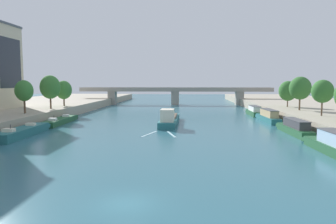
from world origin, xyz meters
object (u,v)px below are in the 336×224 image
object	(u,v)px
moored_boat_left_upstream	(23,132)
moored_boat_right_gap_after	(254,111)
tree_left_third	(24,91)
tree_right_third	(323,91)
tree_right_past_mid	(288,91)
moored_boat_right_upstream	(295,128)
tree_right_second	(300,88)
tree_left_nearest	(50,87)
moored_boat_right_far	(268,117)
bridge_far	(175,93)
barge_midriver	(169,119)
tree_left_end_of_row	(64,90)
moored_boat_left_midway	(61,121)

from	to	relation	value
moored_boat_left_upstream	moored_boat_right_gap_after	xyz separation A→B (m)	(43.20, 33.41, 0.36)
tree_left_third	tree_right_third	bearing A→B (deg)	-1.61
tree_left_third	tree_right_past_mid	size ratio (longest dim) A/B	1.02
moored_boat_right_upstream	tree_right_second	world-z (taller)	tree_right_second
tree_left_nearest	moored_boat_left_upstream	bearing A→B (deg)	-76.74
moored_boat_right_upstream	moored_boat_right_gap_after	world-z (taller)	moored_boat_right_upstream
moored_boat_right_far	tree_right_past_mid	bearing A→B (deg)	56.15
moored_boat_right_upstream	bridge_far	xyz separation A→B (m)	(-21.93, 65.80, 3.20)
barge_midriver	moored_boat_right_far	world-z (taller)	barge_midriver
moored_boat_right_far	moored_boat_right_gap_after	distance (m)	13.17
tree_left_end_of_row	moored_boat_right_gap_after	bearing A→B (deg)	2.61
moored_boat_right_far	tree_left_third	bearing A→B (deg)	-170.61
tree_left_third	tree_right_third	size ratio (longest dim) A/B	0.99
moored_boat_right_far	barge_midriver	bearing A→B (deg)	-166.67
moored_boat_right_upstream	tree_left_third	xyz separation A→B (m)	(-49.52, 7.78, 5.75)
bridge_far	moored_boat_left_upstream	bearing A→B (deg)	-107.17
tree_right_second	tree_right_past_mid	distance (m)	9.46
tree_right_second	bridge_far	world-z (taller)	tree_right_second
moored_boat_left_midway	tree_right_third	bearing A→B (deg)	-5.55
barge_midriver	tree_right_second	xyz separation A→B (m)	(28.06, 6.75, 6.17)
moored_boat_right_upstream	tree_right_second	xyz separation A→B (m)	(6.92, 17.72, 6.14)
moored_boat_right_gap_after	tree_right_past_mid	bearing A→B (deg)	-14.36
tree_right_third	bridge_far	distance (m)	66.22
tree_left_nearest	tree_left_end_of_row	size ratio (longest dim) A/B	1.19
moored_boat_left_midway	tree_left_third	size ratio (longest dim) A/B	2.36
moored_boat_right_gap_after	barge_midriver	bearing A→B (deg)	-138.86
moored_boat_left_upstream	tree_right_third	bearing A→B (deg)	11.77
moored_boat_right_upstream	tree_left_end_of_row	size ratio (longest dim) A/B	1.95
moored_boat_left_midway	tree_right_past_mid	size ratio (longest dim) A/B	2.40
moored_boat_left_upstream	tree_right_past_mid	xyz separation A→B (m)	(50.90, 31.44, 5.63)
tree_right_third	moored_boat_left_upstream	bearing A→B (deg)	-168.23
moored_boat_left_midway	tree_right_third	world-z (taller)	tree_right_third
bridge_far	moored_boat_right_gap_after	bearing A→B (deg)	-59.59
moored_boat_left_midway	tree_left_nearest	xyz separation A→B (m)	(-5.19, 7.16, 6.79)
moored_boat_right_upstream	moored_boat_right_gap_after	xyz separation A→B (m)	(-0.39, 29.10, -0.00)
tree_right_past_mid	bridge_far	size ratio (longest dim) A/B	0.09
moored_boat_left_midway	bridge_far	xyz separation A→B (m)	(21.79, 54.70, 3.68)
tree_left_nearest	barge_midriver	bearing A→B (deg)	-14.72
tree_left_third	moored_boat_left_midway	bearing A→B (deg)	29.81
moored_boat_right_far	moored_boat_left_upstream	bearing A→B (deg)	-154.99
barge_midriver	tree_right_third	size ratio (longest dim) A/B	2.84
barge_midriver	moored_boat_right_gap_after	bearing A→B (deg)	41.14
tree_right_third	tree_right_second	bearing A→B (deg)	89.43
moored_boat_right_upstream	tree_left_third	world-z (taller)	tree_left_third
moored_boat_left_midway	tree_right_past_mid	world-z (taller)	tree_right_past_mid
moored_boat_right_far	moored_boat_left_midway	bearing A→B (deg)	-173.66
tree_left_nearest	bridge_far	bearing A→B (deg)	60.42
moored_boat_right_upstream	tree_left_nearest	size ratio (longest dim) A/B	1.65
tree_left_end_of_row	moored_boat_left_midway	bearing A→B (deg)	-70.90
moored_boat_right_far	tree_left_nearest	bearing A→B (deg)	177.26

